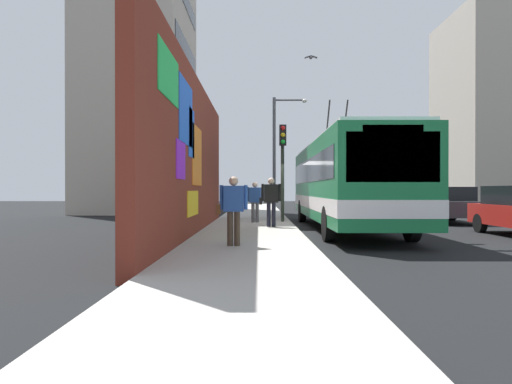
{
  "coord_description": "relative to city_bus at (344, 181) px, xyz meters",
  "views": [
    {
      "loc": [
        -17.89,
        1.32,
        1.46
      ],
      "look_at": [
        1.99,
        1.45,
        1.36
      ],
      "focal_mm": 32.01,
      "sensor_mm": 36.0,
      "label": 1
    }
  ],
  "objects": [
    {
      "name": "traffic_light",
      "position": [
        1.93,
        2.15,
        1.05
      ],
      "size": [
        0.49,
        0.28,
        3.97
      ],
      "color": "#2D382D",
      "rests_on": "sidewalk_slab"
    },
    {
      "name": "ground_plane",
      "position": [
        1.22,
        1.8,
        -1.78
      ],
      "size": [
        80.0,
        80.0,
        0.0
      ],
      "primitive_type": "plane",
      "color": "black"
    },
    {
      "name": "city_bus",
      "position": [
        0.0,
        0.0,
        0.0
      ],
      "size": [
        12.16,
        2.61,
        4.98
      ],
      "color": "#19723F",
      "rests_on": "ground_plane"
    },
    {
      "name": "graffiti_wall",
      "position": [
        -2.54,
        5.15,
        0.68
      ],
      "size": [
        14.52,
        0.32,
        4.91
      ],
      "color": "maroon",
      "rests_on": "ground_plane"
    },
    {
      "name": "building_far_left",
      "position": [
        13.74,
        11.0,
        9.19
      ],
      "size": [
        9.69,
        6.11,
        21.94
      ],
      "color": "#B2A899",
      "rests_on": "ground_plane"
    },
    {
      "name": "pedestrian_at_curb",
      "position": [
        -0.61,
        2.7,
        -0.61
      ],
      "size": [
        0.23,
        0.76,
        1.73
      ],
      "color": "#1E1E2D",
      "rests_on": "sidewalk_slab"
    },
    {
      "name": "pedestrian_near_wall",
      "position": [
        -6.05,
        3.72,
        -0.69
      ],
      "size": [
        0.22,
        0.73,
        1.62
      ],
      "color": "#3F3326",
      "rests_on": "sidewalk_slab"
    },
    {
      "name": "sidewalk_slab",
      "position": [
        1.22,
        3.4,
        -1.71
      ],
      "size": [
        48.0,
        3.2,
        0.15
      ],
      "primitive_type": "cube",
      "color": "#ADA8A0",
      "rests_on": "ground_plane"
    },
    {
      "name": "parked_car_dark_gray",
      "position": [
        3.58,
        -5.2,
        -0.95
      ],
      "size": [
        4.11,
        1.84,
        1.58
      ],
      "color": "#38383D",
      "rests_on": "ground_plane"
    },
    {
      "name": "pedestrian_midblock",
      "position": [
        1.56,
        3.27,
        -0.69
      ],
      "size": [
        0.22,
        0.66,
        1.62
      ],
      "color": "#595960",
      "rests_on": "sidewalk_slab"
    },
    {
      "name": "building_far_right",
      "position": [
        16.94,
        -15.2,
        5.33
      ],
      "size": [
        8.03,
        8.66,
        14.23
      ],
      "color": "#B2A899",
      "rests_on": "ground_plane"
    },
    {
      "name": "street_lamp",
      "position": [
        9.26,
        2.03,
        2.15
      ],
      "size": [
        0.44,
        1.95,
        6.55
      ],
      "color": "#4C4C51",
      "rests_on": "sidewalk_slab"
    }
  ]
}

